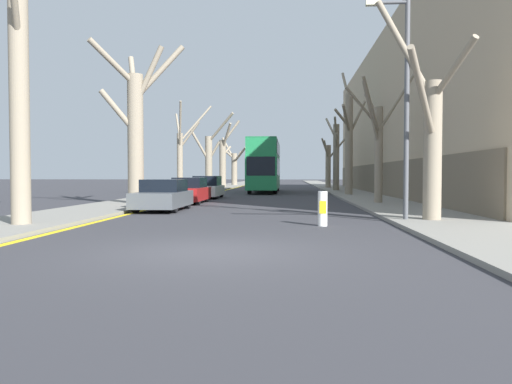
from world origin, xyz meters
TOP-DOWN VIEW (x-y plane):
  - ground_plane at (0.00, 0.00)m, footprint 300.00×300.00m
  - sidewalk_left at (-6.60, 50.00)m, footprint 3.47×120.00m
  - sidewalk_right at (6.60, 50.00)m, footprint 3.47×120.00m
  - building_facade_right at (13.32, 29.34)m, footprint 10.08×47.83m
  - kerb_line_stripe at (-4.68, 50.00)m, footprint 0.24×120.00m
  - street_tree_left_0 at (-6.11, 4.09)m, footprint 3.43×4.08m
  - street_tree_left_1 at (-6.11, 14.86)m, footprint 4.18×3.44m
  - street_tree_left_2 at (-6.09, 25.40)m, footprint 2.81×3.44m
  - street_tree_left_3 at (-5.96, 36.94)m, footprint 4.34×1.81m
  - street_tree_left_4 at (-5.96, 47.22)m, footprint 2.41×3.32m
  - street_tree_left_5 at (-6.03, 58.92)m, footprint 3.88×4.15m
  - street_tree_right_0 at (6.09, 6.16)m, footprint 2.62×3.07m
  - street_tree_right_1 at (6.14, 15.95)m, footprint 3.50×3.73m
  - street_tree_right_2 at (5.94, 26.70)m, footprint 2.60×4.04m
  - street_tree_right_3 at (5.93, 36.68)m, footprint 1.19×3.22m
  - street_tree_right_4 at (5.99, 46.04)m, footprint 3.01×2.16m
  - double_decker_bus at (-0.53, 33.70)m, footprint 2.45×11.85m
  - parked_car_0 at (-3.80, 11.28)m, footprint 1.82×4.27m
  - parked_car_1 at (-3.80, 16.85)m, footprint 1.72×4.47m
  - parked_car_2 at (-3.80, 22.71)m, footprint 1.79×4.47m
  - lamp_post at (5.27, 6.34)m, footprint 1.40×0.20m
  - traffic_bollard at (2.65, 5.21)m, footprint 0.29×0.30m

SIDE VIEW (x-z plane):
  - ground_plane at x=0.00m, z-range 0.00..0.00m
  - kerb_line_stripe at x=-4.68m, z-range 0.00..0.01m
  - sidewalk_left at x=-6.60m, z-range 0.00..0.12m
  - sidewalk_right at x=6.60m, z-range 0.00..0.12m
  - traffic_bollard at x=2.65m, z-range 0.00..1.05m
  - parked_car_0 at x=-3.80m, z-range -0.03..1.32m
  - parked_car_1 at x=-3.80m, z-range -0.03..1.36m
  - parked_car_2 at x=-3.80m, z-range -0.05..1.42m
  - double_decker_bus at x=-0.53m, z-range 0.30..4.76m
  - street_tree_right_0 at x=6.09m, z-range -0.78..6.30m
  - street_tree_right_4 at x=5.99m, z-range -0.17..5.73m
  - street_tree_left_5 at x=-6.03m, z-range -0.59..6.20m
  - street_tree_left_2 at x=-6.09m, z-range -0.39..6.24m
  - street_tree_left_3 at x=-5.96m, z-range -0.65..6.65m
  - street_tree_right_1 at x=6.14m, z-range -0.11..6.43m
  - street_tree_left_4 at x=-5.96m, z-range -0.67..7.16m
  - street_tree_right_3 at x=5.93m, z-range -0.11..6.89m
  - street_tree_left_1 at x=-6.11m, z-range -0.14..8.09m
  - lamp_post at x=5.27m, z-range 0.45..7.62m
  - street_tree_right_2 at x=5.94m, z-range -0.55..8.67m
  - street_tree_left_0 at x=-6.11m, z-range -0.42..9.09m
  - building_facade_right at x=13.32m, z-range -0.01..11.95m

